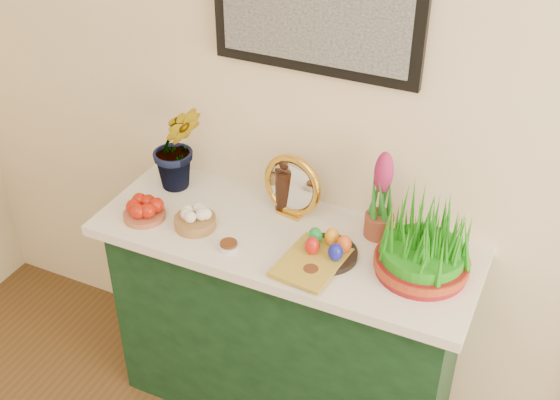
# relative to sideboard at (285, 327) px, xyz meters

# --- Properties ---
(sideboard) EXTENTS (1.30, 0.45, 0.85)m
(sideboard) POSITION_rel_sideboard_xyz_m (0.00, 0.00, 0.00)
(sideboard) COLOR #153C1F
(sideboard) RESTS_ON ground
(tablecloth) EXTENTS (1.40, 0.55, 0.04)m
(tablecloth) POSITION_rel_sideboard_xyz_m (0.00, 0.00, 0.45)
(tablecloth) COLOR white
(tablecloth) RESTS_ON sideboard
(hyacinth_green) EXTENTS (0.31, 0.30, 0.48)m
(hyacinth_green) POSITION_rel_sideboard_xyz_m (-0.51, 0.12, 0.70)
(hyacinth_green) COLOR #287F25
(hyacinth_green) RESTS_ON tablecloth
(apple_bowl) EXTENTS (0.17, 0.17, 0.08)m
(apple_bowl) POSITION_rel_sideboard_xyz_m (-0.52, -0.13, 0.50)
(apple_bowl) COLOR #A8573A
(apple_bowl) RESTS_ON tablecloth
(garlic_basket) EXTENTS (0.16, 0.16, 0.09)m
(garlic_basket) POSITION_rel_sideboard_xyz_m (-0.32, -0.10, 0.50)
(garlic_basket) COLOR #92623A
(garlic_basket) RESTS_ON tablecloth
(vinegar_cruet) EXTENTS (0.08, 0.08, 0.22)m
(vinegar_cruet) POSITION_rel_sideboard_xyz_m (-0.07, 0.15, 0.56)
(vinegar_cruet) COLOR black
(vinegar_cruet) RESTS_ON tablecloth
(mirror) EXTENTS (0.25, 0.09, 0.25)m
(mirror) POSITION_rel_sideboard_xyz_m (-0.04, 0.13, 0.58)
(mirror) COLOR gold
(mirror) RESTS_ON tablecloth
(book) EXTENTS (0.20, 0.28, 0.04)m
(book) POSITION_rel_sideboard_xyz_m (0.05, -0.12, 0.48)
(book) COLOR gold
(book) RESTS_ON tablecloth
(spice_dish_left) EXTENTS (0.08, 0.08, 0.03)m
(spice_dish_left) POSITION_rel_sideboard_xyz_m (-0.15, -0.16, 0.48)
(spice_dish_left) COLOR silver
(spice_dish_left) RESTS_ON tablecloth
(spice_dish_right) EXTENTS (0.06, 0.06, 0.03)m
(spice_dish_right) POSITION_rel_sideboard_xyz_m (0.17, -0.17, 0.48)
(spice_dish_right) COLOR silver
(spice_dish_right) RESTS_ON tablecloth
(egg_plate) EXTENTS (0.23, 0.23, 0.09)m
(egg_plate) POSITION_rel_sideboard_xyz_m (0.18, -0.05, 0.50)
(egg_plate) COLOR black
(egg_plate) RESTS_ON tablecloth
(hyacinth_pink) EXTENTS (0.11, 0.11, 0.34)m
(hyacinth_pink) POSITION_rel_sideboard_xyz_m (0.30, 0.14, 0.62)
(hyacinth_pink) COLOR brown
(hyacinth_pink) RESTS_ON tablecloth
(wheatgrass_sabzeh) EXTENTS (0.32, 0.32, 0.26)m
(wheatgrass_sabzeh) POSITION_rel_sideboard_xyz_m (0.50, 0.00, 0.58)
(wheatgrass_sabzeh) COLOR maroon
(wheatgrass_sabzeh) RESTS_ON tablecloth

